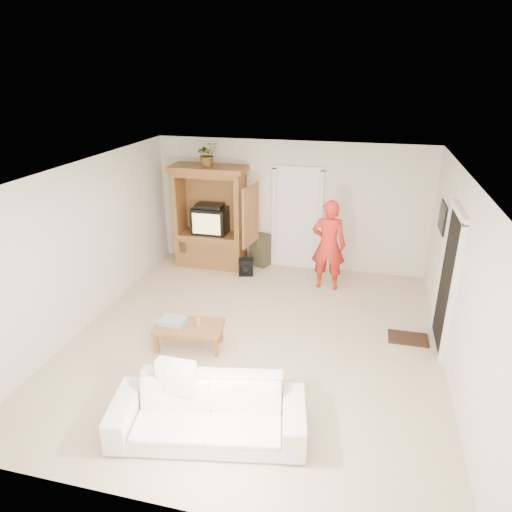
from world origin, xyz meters
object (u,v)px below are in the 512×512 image
(man, at_px, (328,245))
(sofa, at_px, (208,412))
(armoire, at_px, (211,224))
(coffee_table, at_px, (189,328))

(man, bearing_deg, sofa, 78.31)
(armoire, distance_m, sofa, 4.96)
(armoire, height_order, man, armoire)
(man, relative_size, coffee_table, 1.63)
(coffee_table, bearing_deg, armoire, 95.03)
(man, bearing_deg, armoire, -11.75)
(man, bearing_deg, coffee_table, 55.57)
(sofa, xyz_separation_m, coffee_table, (-0.86, 1.61, 0.01))
(armoire, distance_m, man, 2.52)
(sofa, bearing_deg, armoire, 97.79)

